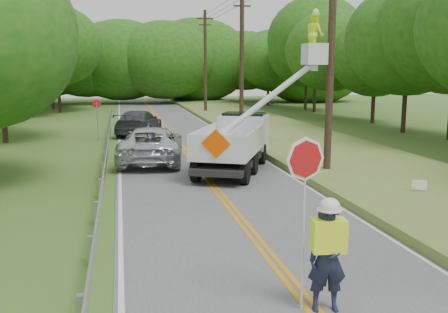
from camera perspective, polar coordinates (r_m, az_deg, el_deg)
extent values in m
plane|color=#3F6223|center=(11.45, 6.29, -12.59)|extent=(140.00, 140.00, 0.00)
cube|color=#4F4F52|center=(24.66, -3.80, -0.26)|extent=(7.20, 96.00, 0.02)
cube|color=orange|center=(24.64, -4.03, -0.23)|extent=(0.12, 96.00, 0.00)
cube|color=orange|center=(24.67, -3.57, -0.22)|extent=(0.12, 96.00, 0.00)
cube|color=silver|center=(24.43, -11.84, -0.51)|extent=(0.12, 96.00, 0.00)
cube|color=silver|center=(25.35, 3.95, 0.06)|extent=(0.12, 96.00, 0.00)
cube|color=#9BA0A4|center=(11.77, -14.98, -10.40)|extent=(0.12, 0.14, 0.70)
cube|color=#9BA0A4|center=(14.62, -14.37, -6.35)|extent=(0.12, 0.14, 0.70)
cube|color=#9BA0A4|center=(17.52, -13.96, -3.63)|extent=(0.12, 0.14, 0.70)
cube|color=#9BA0A4|center=(20.45, -13.67, -1.68)|extent=(0.12, 0.14, 0.70)
cube|color=#9BA0A4|center=(23.40, -13.45, -0.22)|extent=(0.12, 0.14, 0.70)
cube|color=#9BA0A4|center=(26.35, -13.28, 0.91)|extent=(0.12, 0.14, 0.70)
cube|color=#9BA0A4|center=(29.32, -13.15, 1.81)|extent=(0.12, 0.14, 0.70)
cube|color=#9BA0A4|center=(32.30, -13.04, 2.55)|extent=(0.12, 0.14, 0.70)
cube|color=#9BA0A4|center=(35.27, -12.95, 3.16)|extent=(0.12, 0.14, 0.70)
cube|color=#9BA0A4|center=(38.25, -12.87, 3.68)|extent=(0.12, 0.14, 0.70)
cube|color=#9BA0A4|center=(41.24, -12.80, 4.12)|extent=(0.12, 0.14, 0.70)
cube|color=#9BA0A4|center=(44.22, -12.75, 4.50)|extent=(0.12, 0.14, 0.70)
cube|color=#9BA0A4|center=(47.21, -12.70, 4.83)|extent=(0.12, 0.14, 0.70)
cube|color=#9BA0A4|center=(25.33, -13.13, 1.13)|extent=(0.05, 48.00, 0.34)
cylinder|color=black|center=(20.79, 12.13, 11.46)|extent=(0.30, 0.30, 10.00)
cylinder|color=black|center=(35.05, 2.04, 10.98)|extent=(0.30, 0.30, 10.00)
cube|color=black|center=(35.29, 2.07, 16.83)|extent=(1.20, 0.10, 0.10)
cylinder|color=black|center=(49.74, -2.16, 10.68)|extent=(0.30, 0.30, 10.00)
cube|color=black|center=(49.97, -2.19, 15.50)|extent=(1.60, 0.12, 0.12)
cube|color=black|center=(49.92, -2.18, 14.81)|extent=(1.20, 0.10, 0.10)
cube|color=#5E6D29|center=(26.54, 11.56, 0.60)|extent=(7.00, 96.00, 0.30)
cylinder|color=#332319|center=(32.54, -23.91, 4.84)|extent=(0.32, 0.32, 3.90)
cylinder|color=#332319|center=(43.99, -24.24, 4.81)|extent=(0.32, 0.32, 2.18)
cylinder|color=#332319|center=(49.33, -21.14, 5.86)|extent=(0.32, 0.32, 2.83)
ellipsoid|color=#184F10|center=(49.24, -21.40, 9.88)|extent=(6.61, 6.61, 5.82)
cylinder|color=#332319|center=(53.80, -18.34, 6.88)|extent=(0.32, 0.32, 3.89)
ellipsoid|color=#184F10|center=(53.79, -18.63, 11.94)|extent=(9.08, 9.08, 7.99)
cylinder|color=#332319|center=(58.69, -19.04, 7.10)|extent=(0.32, 0.32, 3.98)
ellipsoid|color=#184F10|center=(58.69, -19.31, 11.84)|extent=(9.29, 9.29, 8.17)
cylinder|color=#332319|center=(36.78, 19.92, 5.41)|extent=(0.32, 0.32, 3.67)
ellipsoid|color=#184F10|center=(36.74, 20.35, 12.40)|extent=(8.57, 8.57, 7.54)
cylinder|color=#332319|center=(42.69, 16.69, 5.74)|extent=(0.32, 0.32, 3.07)
ellipsoid|color=#184F10|center=(42.61, 16.94, 10.78)|extent=(7.17, 7.17, 6.31)
cylinder|color=#332319|center=(45.69, 12.00, 6.44)|extent=(0.32, 0.32, 3.47)
ellipsoid|color=#184F10|center=(45.64, 12.20, 11.76)|extent=(8.10, 8.10, 7.13)
cylinder|color=#332319|center=(52.56, 10.34, 7.36)|extent=(0.32, 0.32, 4.26)
ellipsoid|color=#184F10|center=(52.59, 10.52, 13.03)|extent=(9.94, 9.94, 8.75)
cylinder|color=#332319|center=(55.14, 9.33, 7.15)|extent=(0.32, 0.32, 3.58)
ellipsoid|color=#184F10|center=(55.10, 9.46, 11.70)|extent=(8.36, 8.36, 7.36)
cylinder|color=#332319|center=(60.57, 5.06, 7.25)|extent=(0.32, 0.32, 3.09)
ellipsoid|color=#184F10|center=(60.51, 5.11, 10.83)|extent=(7.21, 7.21, 6.35)
ellipsoid|color=#184F10|center=(69.35, -23.55, 10.08)|extent=(12.08, 9.06, 9.06)
ellipsoid|color=#184F10|center=(67.90, -19.55, 10.35)|extent=(12.33, 9.24, 9.24)
ellipsoid|color=#184F10|center=(66.57, -15.47, 10.58)|extent=(12.52, 9.39, 9.39)
ellipsoid|color=#184F10|center=(66.19, -11.67, 10.74)|extent=(13.68, 10.26, 10.26)
ellipsoid|color=#184F10|center=(64.70, -6.75, 10.90)|extent=(13.15, 9.86, 9.86)
ellipsoid|color=#184F10|center=(68.63, -3.11, 10.89)|extent=(15.13, 11.35, 11.35)
ellipsoid|color=#184F10|center=(69.11, 2.39, 10.89)|extent=(10.70, 8.03, 8.03)
ellipsoid|color=#184F10|center=(69.32, 5.77, 10.85)|extent=(11.17, 8.38, 8.38)
ellipsoid|color=#184F10|center=(68.99, 10.08, 10.75)|extent=(15.89, 11.92, 11.92)
imported|color=#191E33|center=(9.36, 11.78, -11.40)|extent=(0.77, 0.57, 1.96)
cube|color=#CFEB1E|center=(9.21, 11.88, -8.81)|extent=(0.65, 0.45, 0.59)
ellipsoid|color=white|center=(9.05, 12.00, -5.54)|extent=(0.37, 0.37, 0.29)
cylinder|color=#B7B7B7|center=(9.17, 9.04, -9.17)|extent=(0.04, 0.04, 2.75)
cylinder|color=#A91215|center=(8.80, 9.29, -0.28)|extent=(0.77, 0.22, 0.78)
cylinder|color=black|center=(19.49, -3.22, -1.57)|extent=(0.65, 0.97, 0.93)
cylinder|color=black|center=(19.05, 2.42, -1.83)|extent=(0.65, 0.97, 0.93)
cylinder|color=black|center=(21.33, -1.78, -0.55)|extent=(0.65, 0.97, 0.93)
cylinder|color=black|center=(20.93, 3.38, -0.76)|extent=(0.65, 0.97, 0.93)
cylinder|color=black|center=(23.65, -0.30, 0.50)|extent=(0.65, 0.97, 0.93)
cylinder|color=black|center=(23.30, 4.37, 0.32)|extent=(0.65, 0.97, 0.93)
cube|color=black|center=(21.38, 0.94, -0.34)|extent=(4.45, 6.51, 0.24)
cube|color=silver|center=(20.64, 0.56, 0.66)|extent=(3.90, 5.00, 0.21)
cube|color=silver|center=(20.82, -2.40, 2.09)|extent=(1.91, 4.10, 0.88)
cube|color=silver|center=(20.36, 3.59, 1.90)|extent=(1.91, 4.10, 0.88)
cube|color=silver|center=(18.42, -0.91, 1.07)|extent=(2.06, 0.98, 0.88)
cube|color=silver|center=(23.81, 2.25, 2.61)|extent=(2.76, 2.59, 1.75)
cube|color=black|center=(23.92, 2.34, 4.17)|extent=(2.30, 1.96, 0.73)
cube|color=silver|center=(19.53, -0.11, 1.58)|extent=(1.16, 1.16, 0.78)
cube|color=silver|center=(20.52, 10.30, 11.45)|extent=(0.83, 0.83, 0.83)
imported|color=#CFEB1E|center=(20.56, 10.37, 13.64)|extent=(0.62, 0.80, 1.65)
cube|color=#EF4C00|center=(18.34, -0.96, 1.49)|extent=(1.02, 0.49, 1.10)
imported|color=silver|center=(23.82, -8.28, 1.37)|extent=(3.57, 6.38, 1.68)
imported|color=#3B3D42|center=(34.12, -9.72, 3.87)|extent=(3.70, 6.02, 1.63)
cylinder|color=#9BA0A4|center=(31.75, -14.28, 3.91)|extent=(0.06, 0.06, 2.39)
cylinder|color=#A91215|center=(31.66, -14.36, 5.86)|extent=(0.54, 0.14, 0.54)
cube|color=white|center=(18.09, 21.45, -3.03)|extent=(0.45, 0.20, 0.33)
cylinder|color=#9BA0A4|center=(18.06, 20.88, -3.96)|extent=(0.02, 0.02, 0.48)
cylinder|color=#9BA0A4|center=(18.26, 21.89, -3.87)|extent=(0.02, 0.02, 0.48)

